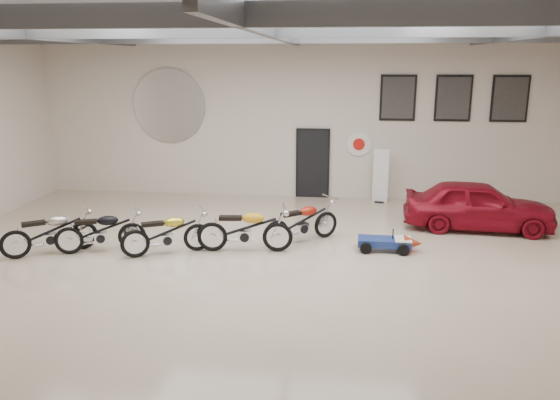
# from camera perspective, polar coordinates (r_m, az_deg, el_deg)

# --- Properties ---
(floor) EXTENTS (16.00, 12.00, 0.01)m
(floor) POSITION_cam_1_polar(r_m,az_deg,el_deg) (11.60, -0.65, -6.75)
(floor) COLOR #C8B199
(floor) RESTS_ON ground
(ceiling) EXTENTS (16.00, 12.00, 0.01)m
(ceiling) POSITION_cam_1_polar(r_m,az_deg,el_deg) (10.85, -0.73, 18.71)
(ceiling) COLOR gray
(ceiling) RESTS_ON back_wall
(back_wall) EXTENTS (16.00, 0.02, 5.00)m
(back_wall) POSITION_cam_1_polar(r_m,az_deg,el_deg) (16.87, 1.80, 8.67)
(back_wall) COLOR beige
(back_wall) RESTS_ON floor
(ceiling_beams) EXTENTS (15.80, 11.80, 0.32)m
(ceiling_beams) POSITION_cam_1_polar(r_m,az_deg,el_deg) (10.83, -0.73, 17.39)
(ceiling_beams) COLOR #5B5D63
(ceiling_beams) RESTS_ON ceiling
(door) EXTENTS (0.92, 0.08, 2.10)m
(door) POSITION_cam_1_polar(r_m,az_deg,el_deg) (17.00, 3.43, 3.76)
(door) COLOR black
(door) RESTS_ON back_wall
(logo_plaque) EXTENTS (2.30, 0.06, 1.16)m
(logo_plaque) POSITION_cam_1_polar(r_m,az_deg,el_deg) (17.57, -11.51, 9.61)
(logo_plaque) COLOR silver
(logo_plaque) RESTS_ON back_wall
(poster_left) EXTENTS (1.05, 0.08, 1.35)m
(poster_left) POSITION_cam_1_polar(r_m,az_deg,el_deg) (16.82, 12.22, 10.39)
(poster_left) COLOR black
(poster_left) RESTS_ON back_wall
(poster_mid) EXTENTS (1.05, 0.08, 1.35)m
(poster_mid) POSITION_cam_1_polar(r_m,az_deg,el_deg) (17.05, 17.66, 10.10)
(poster_mid) COLOR black
(poster_mid) RESTS_ON back_wall
(poster_right) EXTENTS (1.05, 0.08, 1.35)m
(poster_right) POSITION_cam_1_polar(r_m,az_deg,el_deg) (17.43, 22.89, 9.73)
(poster_right) COLOR black
(poster_right) RESTS_ON back_wall
(oil_sign) EXTENTS (0.72, 0.10, 0.72)m
(oil_sign) POSITION_cam_1_polar(r_m,az_deg,el_deg) (16.88, 8.24, 5.80)
(oil_sign) COLOR white
(oil_sign) RESTS_ON back_wall
(banner_stand) EXTENTS (0.50, 0.29, 1.71)m
(banner_stand) POSITION_cam_1_polar(r_m,az_deg,el_deg) (16.62, 10.49, 2.62)
(banner_stand) COLOR white
(banner_stand) RESTS_ON floor
(motorcycle_silver) EXTENTS (2.00, 1.63, 1.04)m
(motorcycle_silver) POSITION_cam_1_polar(r_m,az_deg,el_deg) (13.08, -22.97, -3.05)
(motorcycle_silver) COLOR silver
(motorcycle_silver) RESTS_ON floor
(motorcycle_black) EXTENTS (2.02, 1.22, 1.00)m
(motorcycle_black) POSITION_cam_1_polar(r_m,az_deg,el_deg) (12.83, -18.26, -3.03)
(motorcycle_black) COLOR silver
(motorcycle_black) RESTS_ON floor
(motorcycle_gold) EXTENTS (2.02, 1.38, 1.01)m
(motorcycle_gold) POSITION_cam_1_polar(r_m,az_deg,el_deg) (12.30, -11.78, -3.31)
(motorcycle_gold) COLOR silver
(motorcycle_gold) RESTS_ON floor
(motorcycle_yellow) EXTENTS (2.15, 0.85, 1.09)m
(motorcycle_yellow) POSITION_cam_1_polar(r_m,az_deg,el_deg) (12.22, -3.70, -2.96)
(motorcycle_yellow) COLOR silver
(motorcycle_yellow) RESTS_ON floor
(motorcycle_red) EXTENTS (1.95, 1.70, 1.03)m
(motorcycle_red) POSITION_cam_1_polar(r_m,az_deg,el_deg) (12.83, 2.30, -2.22)
(motorcycle_red) COLOR silver
(motorcycle_red) RESTS_ON floor
(go_kart) EXTENTS (1.48, 0.71, 0.53)m
(go_kart) POSITION_cam_1_polar(r_m,az_deg,el_deg) (12.57, 11.43, -4.07)
(go_kart) COLOR navy
(go_kart) RESTS_ON floor
(vintage_car) EXTENTS (1.77, 3.78, 1.25)m
(vintage_car) POSITION_cam_1_polar(r_m,az_deg,el_deg) (14.69, 20.00, -0.50)
(vintage_car) COLOR maroon
(vintage_car) RESTS_ON floor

